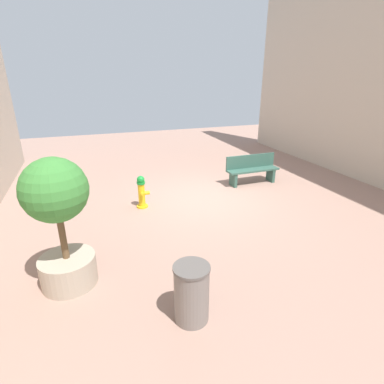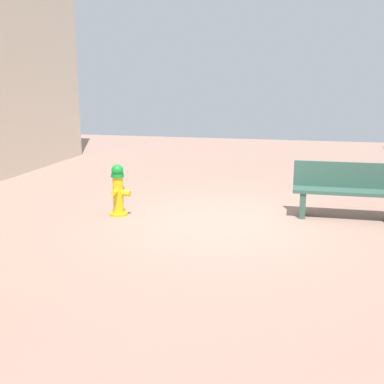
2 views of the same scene
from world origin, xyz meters
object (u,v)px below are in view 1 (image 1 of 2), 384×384
fire_hydrant (142,192)px  planter_tree (59,215)px  trash_bin (192,293)px  bench_near (252,169)px

fire_hydrant → planter_tree: 3.47m
fire_hydrant → planter_tree: (1.84, 2.81, 0.87)m
trash_bin → planter_tree: bearing=-41.1°
fire_hydrant → planter_tree: planter_tree is taller
bench_near → planter_tree: 6.75m
bench_near → trash_bin: bearing=52.0°
planter_tree → trash_bin: bearing=138.9°
bench_near → fire_hydrant: bearing=10.8°
bench_near → planter_tree: planter_tree is taller
planter_tree → bench_near: bearing=-148.1°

